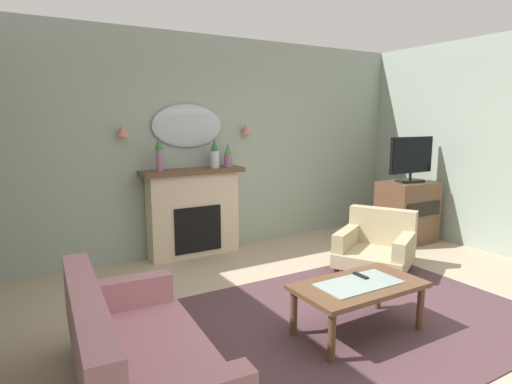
# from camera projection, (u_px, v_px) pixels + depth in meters

# --- Properties ---
(floor) EXTENTS (6.89, 6.69, 0.10)m
(floor) POSITION_uv_depth(u_px,v_px,m) (371.00, 332.00, 3.74)
(floor) COLOR tan
(floor) RESTS_ON ground
(wall_back) EXTENTS (6.89, 0.10, 2.89)m
(wall_back) POSITION_uv_depth(u_px,v_px,m) (223.00, 145.00, 5.95)
(wall_back) COLOR #93A393
(wall_back) RESTS_ON ground
(patterned_rug) EXTENTS (3.20, 2.40, 0.01)m
(patterned_rug) POSITION_uv_depth(u_px,v_px,m) (356.00, 317.00, 3.90)
(patterned_rug) COLOR #4C3338
(patterned_rug) RESTS_ON ground
(fireplace) EXTENTS (1.36, 0.36, 1.16)m
(fireplace) POSITION_uv_depth(u_px,v_px,m) (194.00, 213.00, 5.63)
(fireplace) COLOR beige
(fireplace) RESTS_ON ground
(mantel_vase_centre) EXTENTS (0.10, 0.10, 0.43)m
(mantel_vase_centre) POSITION_uv_depth(u_px,v_px,m) (159.00, 152.00, 5.24)
(mantel_vase_centre) COLOR #9E6084
(mantel_vase_centre) RESTS_ON fireplace
(mantel_vase_right) EXTENTS (0.12, 0.12, 0.38)m
(mantel_vase_right) POSITION_uv_depth(u_px,v_px,m) (215.00, 155.00, 5.63)
(mantel_vase_right) COLOR silver
(mantel_vase_right) RESTS_ON fireplace
(mantel_vase_left) EXTENTS (0.11, 0.11, 0.32)m
(mantel_vase_left) POSITION_uv_depth(u_px,v_px,m) (228.00, 155.00, 5.73)
(mantel_vase_left) COLOR #9E6084
(mantel_vase_left) RESTS_ON fireplace
(wall_mirror) EXTENTS (0.96, 0.06, 0.56)m
(wall_mirror) POSITION_uv_depth(u_px,v_px,m) (188.00, 126.00, 5.56)
(wall_mirror) COLOR #B2BCC6
(wall_sconce_left) EXTENTS (0.14, 0.14, 0.14)m
(wall_sconce_left) POSITION_uv_depth(u_px,v_px,m) (122.00, 131.00, 5.10)
(wall_sconce_left) COLOR #D17066
(wall_sconce_right) EXTENTS (0.14, 0.14, 0.14)m
(wall_sconce_right) POSITION_uv_depth(u_px,v_px,m) (246.00, 129.00, 5.95)
(wall_sconce_right) COLOR #D17066
(coffee_table) EXTENTS (1.10, 0.60, 0.45)m
(coffee_table) POSITION_uv_depth(u_px,v_px,m) (359.00, 290.00, 3.56)
(coffee_table) COLOR brown
(coffee_table) RESTS_ON ground
(tv_remote) EXTENTS (0.04, 0.16, 0.02)m
(tv_remote) POSITION_uv_depth(u_px,v_px,m) (361.00, 276.00, 3.69)
(tv_remote) COLOR black
(tv_remote) RESTS_ON coffee_table
(floral_couch) EXTENTS (0.96, 1.76, 0.76)m
(floral_couch) POSITION_uv_depth(u_px,v_px,m) (130.00, 351.00, 2.74)
(floral_couch) COLOR #B77A84
(floral_couch) RESTS_ON ground
(armchair_beside_couch) EXTENTS (1.11, 1.10, 0.71)m
(armchair_beside_couch) POSITION_uv_depth(u_px,v_px,m) (377.00, 245.00, 5.12)
(armchair_beside_couch) COLOR tan
(armchair_beside_couch) RESTS_ON ground
(tv_cabinet) EXTENTS (0.80, 0.57, 0.90)m
(tv_cabinet) POSITION_uv_depth(u_px,v_px,m) (407.00, 212.00, 6.27)
(tv_cabinet) COLOR brown
(tv_cabinet) RESTS_ON ground
(tv_flatscreen) EXTENTS (0.84, 0.24, 0.65)m
(tv_flatscreen) POSITION_uv_depth(u_px,v_px,m) (411.00, 158.00, 6.12)
(tv_flatscreen) COLOR black
(tv_flatscreen) RESTS_ON tv_cabinet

